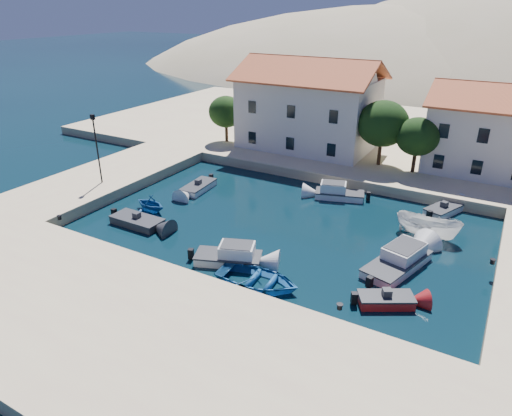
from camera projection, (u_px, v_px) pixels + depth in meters
The scene contains 19 objects.
ground at pixel (209, 290), 27.81m from camera, with size 400.00×400.00×0.00m, color black.
quay_south at pixel (140, 341), 22.86m from camera, with size 52.00×12.00×1.00m, color #CFB18D.
quay_west at pixel (108, 178), 44.12m from camera, with size 8.00×20.00×1.00m, color #CFB18D.
quay_north at pixel (398, 139), 56.76m from camera, with size 80.00×36.00×1.00m, color #CFB18D.
building_left at pixel (309, 102), 50.23m from camera, with size 14.70×9.45×9.70m.
building_mid at pixel (487, 127), 43.17m from camera, with size 10.50×8.40×8.30m.
trees at pixel (398, 129), 43.91m from camera, with size 37.30×5.30×6.45m.
lamppost at pixel (96, 142), 40.10m from camera, with size 0.35×0.25×6.22m.
bollards at pixel (279, 257), 29.13m from camera, with size 29.36×9.56×0.30m.
motorboat_grey_sw at pixel (137, 221), 35.82m from camera, with size 4.28×1.92×1.25m.
cabin_cruiser_south at pixel (228, 256), 30.53m from camera, with size 4.79×3.34×1.60m.
rowboat_south at pixel (257, 285), 28.27m from camera, with size 3.81×5.33×1.10m, color #1B5595.
motorboat_red_se at pixel (386, 300), 26.32m from camera, with size 3.43×2.79×1.25m.
cabin_cruiser_east at pixel (397, 262), 29.85m from camera, with size 3.68×5.96×1.60m.
boat_east at pixel (426, 236), 34.19m from camera, with size 1.79×4.76×1.84m, color silver.
motorboat_white_ne at pixel (443, 210), 37.76m from camera, with size 2.86×3.87×1.25m.
rowboat_west at pixel (151, 210), 38.42m from camera, with size 2.60×3.02×1.59m, color #1B5595.
motorboat_white_west at pixel (199, 187), 42.46m from camera, with size 2.08×4.11×1.25m.
cabin_cruiser_north at pixel (340, 193), 40.63m from camera, with size 4.61×2.99×1.60m.
Camera 1 is at (14.06, -18.79, 15.99)m, focal length 32.00 mm.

